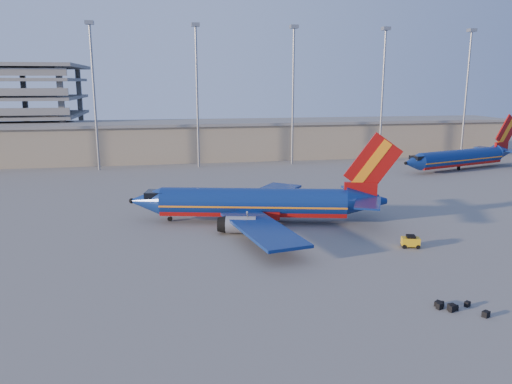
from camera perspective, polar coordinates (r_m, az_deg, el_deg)
ground at (r=60.86m, az=1.37°, el=-4.07°), size 220.00×220.00×0.00m
terminal_building at (r=117.89m, az=0.31°, el=6.15°), size 122.00×16.00×8.50m
light_mast_row at (r=104.47m, az=-1.17°, el=12.60°), size 101.60×1.60×28.65m
aircraft_main at (r=62.42m, az=0.40°, el=-1.32°), size 33.32×31.68×11.45m
aircraft_second at (r=108.73m, az=22.51°, el=3.67°), size 30.74×15.81×10.72m
baggage_tug at (r=55.98m, az=17.25°, el=-5.39°), size 2.12×1.61×1.35m
luggage_pile at (r=42.61m, az=21.75°, el=-12.13°), size 3.33×3.01×0.55m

